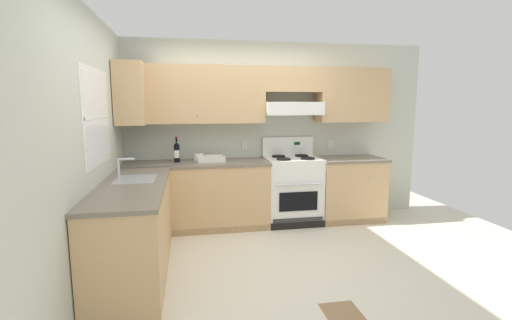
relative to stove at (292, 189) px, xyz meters
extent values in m
plane|color=beige|center=(-0.74, -1.25, -0.48)|extent=(7.04, 7.04, 0.00)
cube|color=olive|center=(-0.25, -2.30, -0.48)|extent=(0.30, 0.30, 0.01)
cube|color=beige|center=(-0.28, 0.37, 0.80)|extent=(4.68, 0.12, 2.55)
cube|color=tan|center=(-1.31, 0.13, 1.32)|extent=(1.82, 0.34, 0.76)
cube|color=tan|center=(0.91, 0.13, 1.32)|extent=(1.01, 0.34, 0.76)
cube|color=tan|center=(0.00, 0.13, 1.53)|extent=(0.80, 0.34, 0.34)
cube|color=white|center=(0.00, 0.09, 1.14)|extent=(0.80, 0.46, 0.17)
cube|color=white|center=(0.00, -0.13, 1.07)|extent=(0.80, 0.03, 0.04)
sphere|color=silver|center=(-1.31, -0.05, 1.06)|extent=(0.02, 0.02, 0.02)
sphere|color=silver|center=(0.60, -0.05, 1.06)|extent=(0.02, 0.02, 0.02)
sphere|color=silver|center=(1.21, -0.05, 1.06)|extent=(0.02, 0.02, 0.02)
cube|color=silver|center=(-0.64, 0.29, 0.60)|extent=(0.08, 0.01, 0.12)
cube|color=silver|center=(-0.64, 0.29, 0.62)|extent=(0.03, 0.00, 0.03)
cube|color=silver|center=(-0.64, 0.29, 0.58)|extent=(0.03, 0.00, 0.03)
cube|color=silver|center=(0.67, 0.29, 0.60)|extent=(0.08, 0.01, 0.12)
cube|color=silver|center=(0.67, 0.29, 0.62)|extent=(0.03, 0.00, 0.03)
cube|color=silver|center=(0.67, 0.29, 0.58)|extent=(0.03, 0.00, 0.03)
cube|color=beige|center=(-2.36, -1.15, 0.80)|extent=(0.12, 4.00, 2.55)
cube|color=white|center=(-2.30, -1.16, 1.07)|extent=(0.04, 1.00, 0.92)
cube|color=white|center=(-2.28, -1.16, 1.07)|extent=(0.01, 0.90, 0.82)
cube|color=white|center=(-2.28, -1.16, 1.07)|extent=(0.01, 0.90, 0.02)
cube|color=tan|center=(-2.12, -0.05, 1.32)|extent=(0.34, 0.64, 0.76)
cube|color=tan|center=(-1.33, -0.01, -0.04)|extent=(1.88, 0.61, 0.87)
cube|color=#756B5B|center=(-1.33, -0.01, 0.41)|extent=(1.91, 0.63, 0.04)
cube|color=tan|center=(0.85, -0.01, -0.04)|extent=(0.93, 0.61, 0.87)
cube|color=#756B5B|center=(0.85, -0.01, 0.41)|extent=(0.95, 0.63, 0.04)
cube|color=black|center=(-0.48, -0.28, -0.43)|extent=(3.54, 0.06, 0.09)
sphere|color=silver|center=(-1.70, -0.33, 0.20)|extent=(0.03, 0.03, 0.03)
sphere|color=silver|center=(0.99, -0.33, 0.20)|extent=(0.03, 0.03, 0.03)
cube|color=tan|center=(-1.98, -1.26, -0.04)|extent=(0.61, 1.89, 0.87)
cube|color=#756B5B|center=(-1.98, -1.26, 0.41)|extent=(0.63, 1.91, 0.04)
cube|color=black|center=(-1.71, -1.26, -0.43)|extent=(0.06, 1.85, 0.09)
cube|color=#999B9E|center=(-1.98, -1.02, 0.43)|extent=(0.40, 0.48, 0.01)
cube|color=#28282B|center=(-1.98, -1.02, 0.36)|extent=(0.34, 0.42, 0.14)
cylinder|color=silver|center=(-2.14, -1.02, 0.54)|extent=(0.03, 0.03, 0.22)
cylinder|color=silver|center=(-2.06, -1.02, 0.64)|extent=(0.16, 0.02, 0.02)
cube|color=white|center=(0.00, 0.00, -0.02)|extent=(0.76, 0.58, 0.91)
cube|color=black|center=(0.00, -0.30, -0.10)|extent=(0.53, 0.01, 0.26)
cylinder|color=silver|center=(0.00, -0.32, 0.14)|extent=(0.65, 0.02, 0.02)
cube|color=#333333|center=(0.00, -0.30, -0.38)|extent=(0.70, 0.01, 0.11)
cube|color=white|center=(0.00, 0.00, 0.44)|extent=(0.76, 0.58, 0.02)
cube|color=white|center=(0.00, 0.27, 0.58)|extent=(0.76, 0.04, 0.29)
cube|color=#053F0C|center=(0.13, 0.25, 0.63)|extent=(0.09, 0.01, 0.04)
cylinder|color=black|center=(-0.17, -0.14, 0.46)|extent=(0.19, 0.19, 0.02)
cylinder|color=black|center=(-0.17, -0.14, 0.45)|extent=(0.07, 0.07, 0.01)
cylinder|color=black|center=(0.17, -0.14, 0.46)|extent=(0.19, 0.19, 0.02)
cylinder|color=black|center=(0.17, -0.14, 0.45)|extent=(0.07, 0.07, 0.01)
cylinder|color=black|center=(-0.17, 0.14, 0.46)|extent=(0.19, 0.19, 0.02)
cylinder|color=black|center=(-0.17, 0.14, 0.45)|extent=(0.07, 0.07, 0.01)
cylinder|color=black|center=(0.17, 0.14, 0.46)|extent=(0.19, 0.19, 0.02)
cylinder|color=black|center=(0.17, 0.14, 0.45)|extent=(0.07, 0.07, 0.01)
cylinder|color=white|center=(-0.21, 0.25, 0.55)|extent=(0.04, 0.02, 0.04)
cylinder|color=white|center=(-0.07, 0.25, 0.55)|extent=(0.04, 0.02, 0.04)
cylinder|color=white|center=(0.07, 0.25, 0.55)|extent=(0.04, 0.02, 0.04)
cylinder|color=white|center=(0.21, 0.25, 0.55)|extent=(0.04, 0.02, 0.04)
cylinder|color=black|center=(-1.59, 0.04, 0.55)|extent=(0.08, 0.08, 0.23)
cone|color=black|center=(-1.59, 0.04, 0.68)|extent=(0.08, 0.08, 0.04)
cylinder|color=black|center=(-1.59, 0.04, 0.74)|extent=(0.03, 0.03, 0.08)
cylinder|color=maroon|center=(-1.59, 0.04, 0.76)|extent=(0.03, 0.03, 0.02)
cube|color=silver|center=(-1.59, 0.00, 0.54)|extent=(0.07, 0.00, 0.10)
cube|color=white|center=(-1.14, 0.02, 0.44)|extent=(0.29, 0.21, 0.02)
cube|color=white|center=(-1.14, -0.11, 0.47)|extent=(0.36, 0.01, 0.08)
cube|color=white|center=(-1.14, 0.14, 0.47)|extent=(0.36, 0.01, 0.08)
cube|color=white|center=(-1.31, 0.02, 0.47)|extent=(0.01, 0.23, 0.08)
cube|color=white|center=(-0.96, 0.02, 0.47)|extent=(0.01, 0.23, 0.08)
cylinder|color=white|center=(-1.30, 0.07, 0.48)|extent=(0.13, 0.13, 0.10)
cylinder|color=#9E7A51|center=(-1.30, 0.07, 0.53)|extent=(0.04, 0.04, 0.01)
camera|label=1|loc=(-1.43, -4.86, 1.19)|focal=25.55mm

